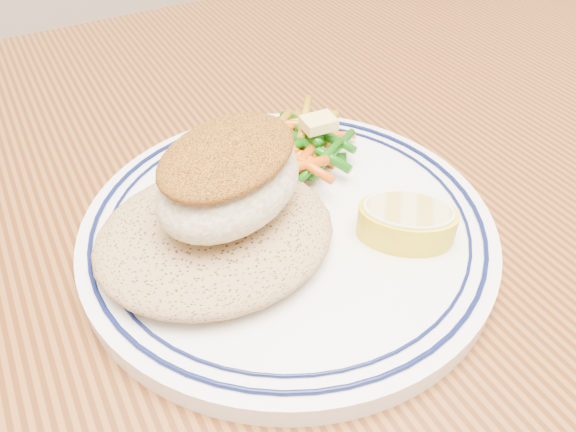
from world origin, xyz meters
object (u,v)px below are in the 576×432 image
(vegetable_pile, at_px, (297,145))
(dining_table, at_px, (306,335))
(rice_pilaf, at_px, (215,230))
(fish_fillet, at_px, (229,176))
(lemon_wedge, at_px, (407,221))
(plate, at_px, (288,228))

(vegetable_pile, bearing_deg, dining_table, -113.59)
(rice_pilaf, relative_size, fish_fillet, 1.21)
(fish_fillet, height_order, vegetable_pile, fish_fillet)
(dining_table, bearing_deg, fish_fillet, 155.96)
(fish_fillet, xyz_separation_m, lemon_wedge, (0.10, -0.05, -0.04))
(dining_table, distance_m, vegetable_pile, 0.15)
(dining_table, relative_size, plate, 5.44)
(plate, xyz_separation_m, lemon_wedge, (0.06, -0.05, 0.02))
(rice_pilaf, xyz_separation_m, vegetable_pile, (0.09, 0.06, -0.00))
(dining_table, distance_m, plate, 0.11)
(fish_fillet, bearing_deg, plate, -6.88)
(vegetable_pile, bearing_deg, rice_pilaf, -147.96)
(plate, relative_size, rice_pilaf, 1.82)
(rice_pilaf, relative_size, vegetable_pile, 1.45)
(dining_table, height_order, rice_pilaf, rice_pilaf)
(rice_pilaf, height_order, fish_fillet, fish_fillet)
(rice_pilaf, bearing_deg, vegetable_pile, 32.04)
(dining_table, height_order, fish_fillet, fish_fillet)
(vegetable_pile, relative_size, lemon_wedge, 1.29)
(rice_pilaf, bearing_deg, fish_fillet, 14.48)
(rice_pilaf, height_order, lemon_wedge, rice_pilaf)
(plate, bearing_deg, rice_pilaf, 178.95)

